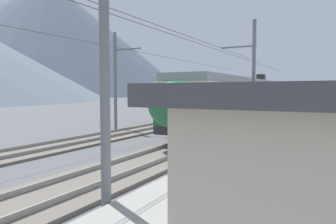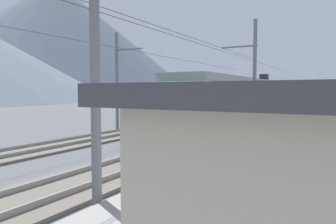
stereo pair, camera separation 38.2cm
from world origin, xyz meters
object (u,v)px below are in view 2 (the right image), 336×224
(train_near_platform, at_px, (251,99))
(train_far_track, at_px, (235,96))
(passenger_walking, at_px, (270,142))
(catenary_mast_mid, at_px, (252,76))
(platform_shelter, at_px, (300,188))
(potted_plant_platform_edge, at_px, (274,135))
(catenary_mast_west, at_px, (90,32))
(catenary_mast_far_side, at_px, (119,78))
(handbag_beside_passenger, at_px, (275,161))
(platform_sign, at_px, (225,116))
(potted_plant_by_shelter, at_px, (203,155))

(train_near_platform, relative_size, train_far_track, 0.85)
(train_near_platform, bearing_deg, train_far_track, 22.42)
(train_near_platform, relative_size, passenger_walking, 17.17)
(catenary_mast_mid, distance_m, platform_shelter, 16.80)
(potted_plant_platform_edge, distance_m, platform_shelter, 12.09)
(catenary_mast_west, relative_size, catenary_mast_far_side, 1.00)
(platform_shelter, bearing_deg, catenary_mast_far_side, 44.57)
(catenary_mast_mid, relative_size, potted_plant_platform_edge, 61.26)
(train_far_track, relative_size, handbag_beside_passenger, 90.20)
(platform_sign, distance_m, potted_plant_by_shelter, 2.28)
(catenary_mast_far_side, xyz_separation_m, handbag_beside_passenger, (-7.78, -13.03, -3.41))
(passenger_walking, height_order, potted_plant_platform_edge, passenger_walking)
(catenary_mast_west, distance_m, platform_sign, 6.45)
(potted_plant_platform_edge, xyz_separation_m, potted_plant_by_shelter, (-6.44, 0.97, 0.06))
(handbag_beside_passenger, xyz_separation_m, platform_shelter, (-7.13, -1.66, 1.20))
(catenary_mast_mid, bearing_deg, platform_shelter, -163.02)
(catenary_mast_west, height_order, catenary_mast_mid, catenary_mast_west)
(potted_plant_platform_edge, relative_size, platform_shelter, 0.14)
(catenary_mast_west, xyz_separation_m, platform_shelter, (-1.43, -4.85, -2.63))
(train_near_platform, height_order, catenary_mast_west, catenary_mast_west)
(catenary_mast_far_side, xyz_separation_m, platform_shelter, (-14.91, -14.69, -2.21))
(train_near_platform, xyz_separation_m, potted_plant_platform_edge, (-10.84, -4.07, -1.48))
(catenary_mast_mid, xyz_separation_m, handbag_beside_passenger, (-8.80, -3.20, -3.42))
(train_near_platform, bearing_deg, passenger_walking, -162.86)
(train_far_track, relative_size, passenger_walking, 20.30)
(potted_plant_platform_edge, height_order, potted_plant_by_shelter, potted_plant_by_shelter)
(train_near_platform, bearing_deg, potted_plant_platform_edge, -159.41)
(passenger_walking, bearing_deg, potted_plant_by_shelter, 111.38)
(potted_plant_by_shelter, bearing_deg, handbag_beside_passenger, -47.15)
(catenary_mast_far_side, bearing_deg, potted_plant_by_shelter, -130.88)
(catenary_mast_far_side, bearing_deg, platform_sign, -124.38)
(passenger_walking, relative_size, potted_plant_by_shelter, 2.11)
(train_near_platform, height_order, platform_sign, train_near_platform)
(potted_plant_platform_edge, bearing_deg, platform_sign, 168.53)
(catenary_mast_west, relative_size, passenger_walking, 26.47)
(platform_sign, xyz_separation_m, passenger_walking, (-1.19, -1.92, -0.66))
(catenary_mast_mid, relative_size, potted_plant_by_shelter, 55.92)
(train_far_track, relative_size, catenary_mast_west, 0.77)
(handbag_beside_passenger, distance_m, potted_plant_platform_edge, 4.74)
(passenger_walking, height_order, handbag_beside_passenger, passenger_walking)
(catenary_mast_mid, distance_m, potted_plant_by_shelter, 11.12)
(train_near_platform, height_order, platform_shelter, train_near_platform)
(platform_sign, relative_size, handbag_beside_passenger, 5.75)
(platform_sign, bearing_deg, handbag_beside_passenger, -94.70)
(catenary_mast_west, distance_m, catenary_mast_mid, 14.51)
(catenary_mast_west, bearing_deg, potted_plant_platform_edge, -12.04)
(catenary_mast_far_side, distance_m, handbag_beside_passenger, 15.56)
(catenary_mast_west, height_order, potted_plant_by_shelter, catenary_mast_west)
(catenary_mast_west, bearing_deg, potted_plant_by_shelter, -17.61)
(platform_sign, xyz_separation_m, platform_shelter, (-7.29, -3.55, -0.27))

